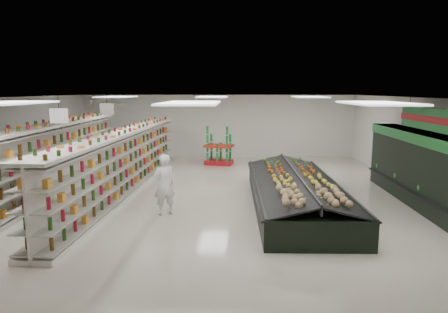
{
  "coord_description": "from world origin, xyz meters",
  "views": [
    {
      "loc": [
        0.99,
        -12.65,
        3.44
      ],
      "look_at": [
        0.58,
        0.62,
        1.22
      ],
      "focal_mm": 32.0,
      "sensor_mm": 36.0,
      "label": 1
    }
  ],
  "objects_px": {
    "produce_island": "(295,191)",
    "shopper_main": "(164,185)",
    "shopper_background": "(122,147)",
    "gondola_left": "(36,167)",
    "gondola_center": "(124,164)",
    "soda_endcap": "(219,147)"
  },
  "relations": [
    {
      "from": "produce_island",
      "to": "shopper_main",
      "type": "xyz_separation_m",
      "value": [
        -3.75,
        -0.92,
        0.38
      ]
    },
    {
      "from": "shopper_main",
      "to": "shopper_background",
      "type": "height_order",
      "value": "shopper_background"
    },
    {
      "from": "gondola_left",
      "to": "shopper_background",
      "type": "bearing_deg",
      "value": 77.64
    },
    {
      "from": "gondola_center",
      "to": "gondola_left",
      "type": "bearing_deg",
      "value": -151.74
    },
    {
      "from": "produce_island",
      "to": "soda_endcap",
      "type": "distance_m",
      "value": 7.23
    },
    {
      "from": "gondola_left",
      "to": "produce_island",
      "type": "xyz_separation_m",
      "value": [
        8.02,
        -0.4,
        -0.58
      ]
    },
    {
      "from": "gondola_left",
      "to": "gondola_center",
      "type": "relative_size",
      "value": 1.12
    },
    {
      "from": "gondola_center",
      "to": "soda_endcap",
      "type": "xyz_separation_m",
      "value": [
        3.01,
        5.16,
        -0.15
      ]
    },
    {
      "from": "soda_endcap",
      "to": "shopper_main",
      "type": "distance_m",
      "value": 7.77
    },
    {
      "from": "produce_island",
      "to": "shopper_main",
      "type": "height_order",
      "value": "shopper_main"
    },
    {
      "from": "shopper_main",
      "to": "soda_endcap",
      "type": "bearing_deg",
      "value": -130.26
    },
    {
      "from": "shopper_main",
      "to": "gondola_left",
      "type": "bearing_deg",
      "value": -48.73
    },
    {
      "from": "shopper_main",
      "to": "gondola_center",
      "type": "bearing_deg",
      "value": -85.5
    },
    {
      "from": "produce_island",
      "to": "soda_endcap",
      "type": "bearing_deg",
      "value": 110.86
    },
    {
      "from": "produce_island",
      "to": "gondola_center",
      "type": "bearing_deg",
      "value": 164.06
    },
    {
      "from": "gondola_center",
      "to": "shopper_main",
      "type": "xyz_separation_m",
      "value": [
        1.83,
        -2.52,
        -0.09
      ]
    },
    {
      "from": "gondola_left",
      "to": "shopper_background",
      "type": "height_order",
      "value": "gondola_left"
    },
    {
      "from": "gondola_left",
      "to": "shopper_main",
      "type": "relative_size",
      "value": 7.83
    },
    {
      "from": "gondola_left",
      "to": "soda_endcap",
      "type": "relative_size",
      "value": 8.12
    },
    {
      "from": "shopper_background",
      "to": "soda_endcap",
      "type": "bearing_deg",
      "value": -79.21
    },
    {
      "from": "shopper_main",
      "to": "produce_island",
      "type": "bearing_deg",
      "value": 162.27
    },
    {
      "from": "gondola_center",
      "to": "shopper_background",
      "type": "height_order",
      "value": "gondola_center"
    }
  ]
}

